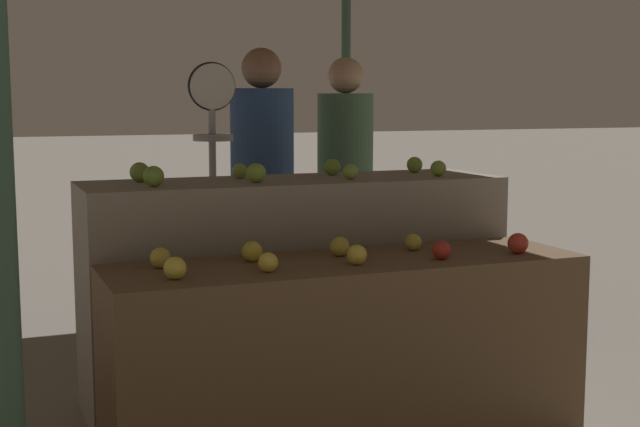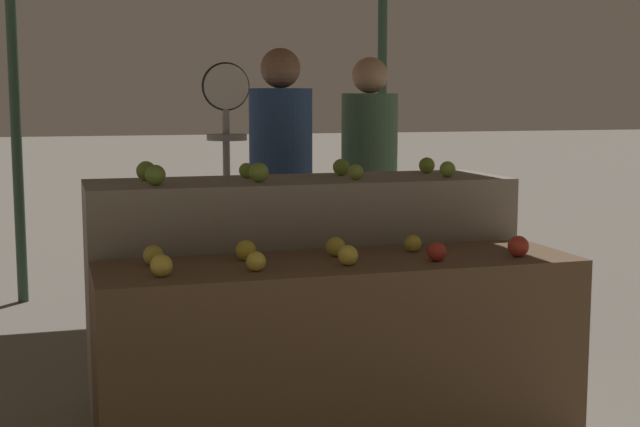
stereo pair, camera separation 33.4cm
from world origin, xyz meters
name	(u,v)px [view 2 (the right image)]	position (x,y,z in m)	size (l,w,h in m)	color
display_counter_front	(341,353)	(0.00, 0.00, 0.38)	(1.91, 0.55, 0.75)	brown
display_counter_back	(301,289)	(0.00, 0.60, 0.51)	(1.91, 0.55, 1.02)	gray
apple_front_0	(161,266)	(-0.71, -0.11, 0.79)	(0.08, 0.08, 0.08)	yellow
apple_front_1	(256,261)	(-0.37, -0.11, 0.79)	(0.07, 0.07, 0.07)	yellow
apple_front_2	(348,255)	(-0.01, -0.10, 0.79)	(0.08, 0.08, 0.08)	yellow
apple_front_3	(437,252)	(0.36, -0.12, 0.79)	(0.08, 0.08, 0.08)	#B72D23
apple_front_4	(518,246)	(0.71, -0.12, 0.79)	(0.09, 0.09, 0.09)	red
apple_front_5	(153,255)	(-0.72, 0.11, 0.79)	(0.08, 0.08, 0.08)	gold
apple_front_6	(246,250)	(-0.36, 0.11, 0.79)	(0.08, 0.08, 0.08)	gold
apple_front_7	(336,247)	(0.01, 0.10, 0.79)	(0.08, 0.08, 0.08)	gold
apple_front_8	(413,243)	(0.35, 0.11, 0.79)	(0.07, 0.07, 0.07)	gold
apple_back_0	(155,175)	(-0.66, 0.48, 1.06)	(0.09, 0.09, 0.09)	#7AA338
apple_back_1	(259,172)	(-0.21, 0.50, 1.06)	(0.09, 0.09, 0.09)	#84AD3D
apple_back_2	(356,172)	(0.23, 0.49, 1.06)	(0.07, 0.07, 0.07)	#8EB247
apple_back_3	(448,169)	(0.67, 0.49, 1.06)	(0.07, 0.07, 0.07)	#84AD3D
apple_back_4	(146,171)	(-0.68, 0.71, 1.06)	(0.09, 0.09, 0.09)	#7AA338
apple_back_5	(246,170)	(-0.23, 0.71, 1.06)	(0.07, 0.07, 0.07)	#84AD3D
apple_back_6	(341,167)	(0.23, 0.71, 1.06)	(0.08, 0.08, 0.08)	#7AA338
apple_back_7	(427,165)	(0.67, 0.71, 1.06)	(0.08, 0.08, 0.08)	#84AD3D
produce_scale	(227,152)	(-0.24, 1.14, 1.11)	(0.24, 0.20, 1.56)	#99999E
person_vendor_at_scale	(281,177)	(0.12, 1.45, 0.96)	(0.45, 0.45, 1.65)	#2D2D38
person_customer_left	(369,173)	(0.74, 1.74, 0.94)	(0.35, 0.35, 1.62)	#2D2D38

